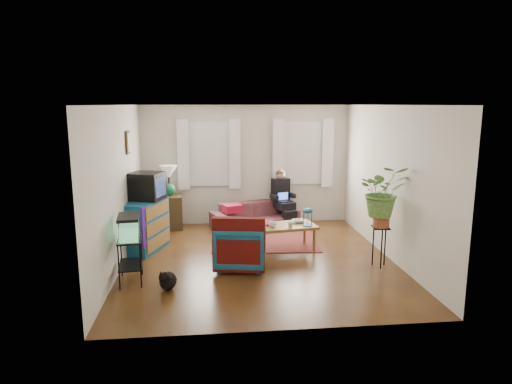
{
  "coord_description": "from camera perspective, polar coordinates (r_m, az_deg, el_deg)",
  "views": [
    {
      "loc": [
        -0.82,
        -7.39,
        2.61
      ],
      "look_at": [
        0.0,
        0.4,
        1.1
      ],
      "focal_mm": 32.0,
      "sensor_mm": 36.0,
      "label": 1
    }
  ],
  "objects": [
    {
      "name": "wall_left",
      "position": [
        7.64,
        -16.69,
        0.57
      ],
      "size": [
        0.01,
        5.0,
        2.6
      ],
      "primitive_type": "cube",
      "color": "silver",
      "rests_on": "floor"
    },
    {
      "name": "snack_tray",
      "position": [
        8.33,
        1.22,
        -3.89
      ],
      "size": [
        0.4,
        0.4,
        0.04
      ],
      "primitive_type": "cylinder",
      "rotation": [
        0.0,
        0.0,
        0.16
      ],
      "color": "#B21414",
      "rests_on": "coffee_table"
    },
    {
      "name": "aquarium",
      "position": [
        6.94,
        -15.62,
        -4.2
      ],
      "size": [
        0.36,
        0.58,
        0.35
      ],
      "primitive_type": "cube",
      "rotation": [
        0.0,
        0.0,
        0.12
      ],
      "color": "#7FD899",
      "rests_on": "aquarium_stand"
    },
    {
      "name": "ceiling",
      "position": [
        7.44,
        0.33,
        10.83
      ],
      "size": [
        4.5,
        5.0,
        0.01
      ],
      "primitive_type": "cube",
      "color": "white",
      "rests_on": "wall_back"
    },
    {
      "name": "table_lamp",
      "position": [
        9.73,
        -10.83,
        1.31
      ],
      "size": [
        0.4,
        0.4,
        0.65
      ],
      "primitive_type": null,
      "rotation": [
        0.0,
        0.0,
        0.11
      ],
      "color": "white",
      "rests_on": "side_table"
    },
    {
      "name": "serape_throw",
      "position": [
        7.07,
        -2.17,
        -5.87
      ],
      "size": [
        0.83,
        0.32,
        0.66
      ],
      "primitive_type": "cube",
      "rotation": [
        0.0,
        0.0,
        -0.17
      ],
      "color": "#9E0A0A",
      "rests_on": "armchair"
    },
    {
      "name": "window_right",
      "position": [
        10.14,
        5.82,
        4.86
      ],
      "size": [
        1.08,
        0.04,
        1.38
      ],
      "primitive_type": "cube",
      "color": "white",
      "rests_on": "wall_back"
    },
    {
      "name": "armchair",
      "position": [
        7.41,
        -1.92,
        -6.42
      ],
      "size": [
        0.9,
        0.86,
        0.81
      ],
      "primitive_type": "imported",
      "rotation": [
        0.0,
        0.0,
        2.97
      ],
      "color": "#125E70",
      "rests_on": "floor"
    },
    {
      "name": "wall_right",
      "position": [
        8.11,
        16.32,
        1.17
      ],
      "size": [
        0.01,
        5.0,
        2.6
      ],
      "primitive_type": "cube",
      "color": "silver",
      "rests_on": "floor"
    },
    {
      "name": "sofa",
      "position": [
        9.76,
        -0.12,
        -2.42
      ],
      "size": [
        1.98,
        1.3,
        0.72
      ],
      "primitive_type": "imported",
      "rotation": [
        0.0,
        0.0,
        0.34
      ],
      "color": "brown",
      "rests_on": "floor"
    },
    {
      "name": "dresser",
      "position": [
        8.5,
        -13.75,
        -4.07
      ],
      "size": [
        0.83,
        1.14,
        0.92
      ],
      "primitive_type": "cube",
      "rotation": [
        0.0,
        0.0,
        -0.34
      ],
      "color": "#115467",
      "rests_on": "floor"
    },
    {
      "name": "coffee_table",
      "position": [
        8.34,
        3.54,
        -5.67
      ],
      "size": [
        1.21,
        0.79,
        0.46
      ],
      "primitive_type": "cube",
      "rotation": [
        0.0,
        0.0,
        0.16
      ],
      "color": "brown",
      "rests_on": "floor"
    },
    {
      "name": "picture_frame",
      "position": [
        8.39,
        -15.65,
        5.99
      ],
      "size": [
        0.04,
        0.32,
        0.4
      ],
      "primitive_type": "cube",
      "color": "#3D2616",
      "rests_on": "wall_left"
    },
    {
      "name": "birdcage",
      "position": [
        8.23,
        6.47,
        -3.1
      ],
      "size": [
        0.21,
        0.21,
        0.33
      ],
      "primitive_type": null,
      "rotation": [
        0.0,
        0.0,
        0.16
      ],
      "color": "#115B6B",
      "rests_on": "coffee_table"
    },
    {
      "name": "cup_a",
      "position": [
        8.1,
        2.09,
        -4.11
      ],
      "size": [
        0.15,
        0.15,
        0.1
      ],
      "primitive_type": "imported",
      "rotation": [
        0.0,
        0.0,
        0.16
      ],
      "color": "white",
      "rests_on": "coffee_table"
    },
    {
      "name": "window_left",
      "position": [
        9.93,
        -5.88,
        4.73
      ],
      "size": [
        1.08,
        0.04,
        1.38
      ],
      "primitive_type": "cube",
      "color": "white",
      "rests_on": "wall_back"
    },
    {
      "name": "floor",
      "position": [
        7.88,
        0.31,
        -8.43
      ],
      "size": [
        4.5,
        5.0,
        0.01
      ],
      "primitive_type": "cube",
      "color": "#4F2B14",
      "rests_on": "ground"
    },
    {
      "name": "curtains_left",
      "position": [
        9.85,
        -5.88,
        4.68
      ],
      "size": [
        1.36,
        0.06,
        1.5
      ],
      "primitive_type": "cube",
      "color": "white",
      "rests_on": "wall_back"
    },
    {
      "name": "side_table",
      "position": [
        9.86,
        -10.69,
        -2.49
      ],
      "size": [
        0.54,
        0.54,
        0.71
      ],
      "primitive_type": "cube",
      "rotation": [
        0.0,
        0.0,
        0.11
      ],
      "color": "#391E15",
      "rests_on": "floor"
    },
    {
      "name": "crt_tv",
      "position": [
        8.43,
        -13.53,
        0.74
      ],
      "size": [
        0.7,
        0.67,
        0.49
      ],
      "primitive_type": "cube",
      "rotation": [
        0.0,
        0.0,
        -0.34
      ],
      "color": "black",
      "rests_on": "dresser"
    },
    {
      "name": "cup_b",
      "position": [
        8.12,
        4.32,
        -4.11
      ],
      "size": [
        0.12,
        0.12,
        0.1
      ],
      "primitive_type": "imported",
      "rotation": [
        0.0,
        0.0,
        0.16
      ],
      "color": "beige",
      "rests_on": "coffee_table"
    },
    {
      "name": "seated_person",
      "position": [
        10.01,
        3.31,
        -0.99
      ],
      "size": [
        0.62,
        0.69,
        1.1
      ],
      "primitive_type": null,
      "rotation": [
        0.0,
        0.0,
        0.34
      ],
      "color": "black",
      "rests_on": "sofa"
    },
    {
      "name": "area_rug",
      "position": [
        8.94,
        1.08,
        -6.02
      ],
      "size": [
        2.12,
        1.75,
        0.01
      ],
      "primitive_type": "cube",
      "rotation": [
        0.0,
        0.0,
        -0.08
      ],
      "color": "maroon",
      "rests_on": "floor"
    },
    {
      "name": "bowl",
      "position": [
        8.47,
        5.3,
        -3.63
      ],
      "size": [
        0.25,
        0.25,
        0.06
      ],
      "primitive_type": "imported",
      "rotation": [
        0.0,
        0.0,
        0.16
      ],
      "color": "white",
      "rests_on": "coffee_table"
    },
    {
      "name": "wall_front",
      "position": [
        5.13,
        3.41,
        -3.92
      ],
      "size": [
        4.5,
        0.01,
        2.6
      ],
      "primitive_type": "cube",
      "color": "silver",
      "rests_on": "floor"
    },
    {
      "name": "aquarium_stand",
      "position": [
        7.09,
        -15.41,
        -8.21
      ],
      "size": [
        0.4,
        0.64,
        0.67
      ],
      "primitive_type": "cube",
      "rotation": [
        0.0,
        0.0,
        0.12
      ],
      "color": "black",
      "rests_on": "floor"
    },
    {
      "name": "wall_back",
      "position": [
        10.01,
        -1.27,
        3.39
      ],
      "size": [
        4.5,
        0.01,
        2.6
      ],
      "primitive_type": "cube",
      "color": "silver",
      "rests_on": "floor"
    },
    {
      "name": "curtains_right",
      "position": [
        10.07,
        5.91,
        4.81
      ],
      "size": [
        1.36,
        0.06,
        1.5
      ],
      "primitive_type": "cube",
      "color": "white",
      "rests_on": "wall_back"
    },
    {
      "name": "plant_stand",
      "position": [
        7.74,
        15.22,
        -6.61
      ],
      "size": [
        0.31,
        0.31,
        0.66
      ],
      "primitive_type": "cube",
      "rotation": [
        0.0,
        0.0,
        -0.13
      ],
      "color": "black",
      "rests_on": "floor"
    },
    {
      "name": "black_cat",
      "position": [
        6.74,
        -10.97,
        -10.61
      ],
      "size": [
        0.34,
        0.43,
        0.32
      ],
      "primitive_type": "ellipsoid",
      "rotation": [
        0.0,
        0.0,
        -0.29
      ],
      "color": "black",
      "rests_on": "floor"
    },
    {
      "name": "potted_plant",
      "position": [
        7.55,
        15.52,
        -0.87
      ],
      "size": [
        0.84,
        0.75,
        0.84
      ],
      "primitive_type": "imported",
      "rotation": [
        0.0,
        0.0,
        -0.13
      ],
      "color": "#599947",
      "rests_on": "plant_stand"
    }
  ]
}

